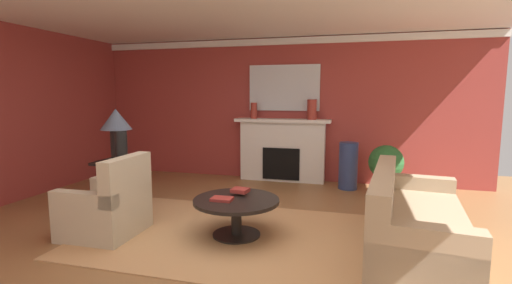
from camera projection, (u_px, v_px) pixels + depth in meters
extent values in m
plane|color=olive|center=(216.00, 242.00, 4.11)|extent=(9.25, 9.25, 0.00)
cube|color=#9E3833|center=(277.00, 110.00, 7.08)|extent=(7.71, 0.12, 2.71)
cube|color=white|center=(276.00, 42.00, 6.84)|extent=(7.71, 0.08, 0.12)
cube|color=tan|center=(237.00, 235.00, 4.28)|extent=(3.54, 2.27, 0.01)
cube|color=white|center=(282.00, 152.00, 6.95)|extent=(1.60, 0.25, 1.13)
cube|color=black|center=(282.00, 163.00, 6.96)|extent=(0.70, 0.26, 0.60)
cube|color=white|center=(282.00, 121.00, 6.84)|extent=(1.80, 0.35, 0.06)
cube|color=silver|center=(284.00, 88.00, 6.90)|extent=(1.35, 0.04, 0.86)
cube|color=tan|center=(417.00, 231.00, 3.82)|extent=(1.14, 2.19, 0.45)
cube|color=tan|center=(384.00, 189.00, 3.89)|extent=(0.44, 2.11, 0.40)
cube|color=tan|center=(422.00, 262.00, 2.93)|extent=(0.92, 0.30, 0.62)
cube|color=tan|center=(415.00, 199.00, 4.68)|extent=(0.92, 0.30, 0.62)
cube|color=#C1B293|center=(105.00, 216.00, 4.31)|extent=(0.80, 0.80, 0.44)
cube|color=#C1B293|center=(126.00, 179.00, 4.17)|extent=(0.16, 0.80, 0.51)
cube|color=#C1B293|center=(121.00, 202.00, 4.62)|extent=(0.80, 0.14, 0.60)
cube|color=#C1B293|center=(85.00, 219.00, 3.98)|extent=(0.80, 0.14, 0.60)
cylinder|color=black|center=(236.00, 201.00, 4.22)|extent=(1.00, 1.00, 0.04)
cylinder|color=black|center=(236.00, 219.00, 4.25)|extent=(0.12, 0.12, 0.41)
cylinder|color=black|center=(237.00, 235.00, 4.28)|extent=(0.56, 0.56, 0.03)
cube|color=black|center=(118.00, 162.00, 5.28)|extent=(0.56, 0.56, 0.04)
cube|color=black|center=(119.00, 185.00, 5.33)|extent=(0.10, 0.10, 0.66)
cube|color=black|center=(120.00, 206.00, 5.37)|extent=(0.45, 0.45, 0.04)
cylinder|color=black|center=(117.00, 145.00, 5.25)|extent=(0.18, 0.18, 0.45)
cone|color=#4C566B|center=(116.00, 119.00, 5.20)|extent=(0.44, 0.44, 0.30)
cylinder|color=black|center=(121.00, 147.00, 5.10)|extent=(0.17, 0.17, 0.45)
cylinder|color=navy|center=(348.00, 166.00, 6.36)|extent=(0.32, 0.32, 0.82)
cylinder|color=#9E3328|center=(254.00, 111.00, 6.94)|extent=(0.12, 0.12, 0.30)
cylinder|color=#9E3328|center=(312.00, 110.00, 6.65)|extent=(0.17, 0.17, 0.37)
cube|color=maroon|center=(222.00, 199.00, 4.16)|extent=(0.24, 0.18, 0.03)
cube|color=maroon|center=(240.00, 190.00, 4.38)|extent=(0.22, 0.19, 0.05)
cylinder|color=#A8754C|center=(385.00, 186.00, 6.00)|extent=(0.32, 0.32, 0.30)
sphere|color=#28602D|center=(386.00, 162.00, 5.94)|extent=(0.56, 0.56, 0.56)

